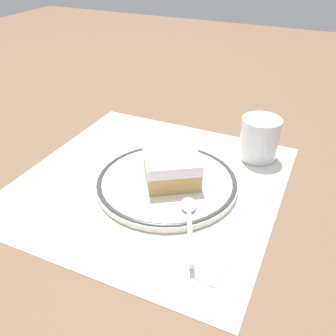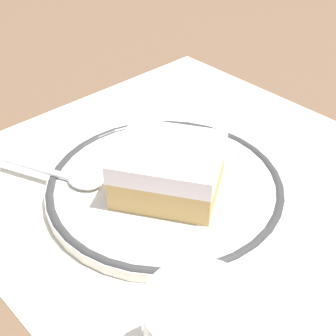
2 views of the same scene
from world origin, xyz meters
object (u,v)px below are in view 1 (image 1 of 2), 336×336
cake_slice (171,165)px  cup (259,141)px  plate (168,181)px  spoon (189,217)px  napkin (60,185)px  sugar_packet (213,266)px

cake_slice → cup: (-0.10, -0.14, -0.00)m
plate → cake_slice: cake_slice is taller
plate → spoon: (-0.07, 0.08, 0.01)m
napkin → spoon: bearing=-179.9°
spoon → napkin: size_ratio=1.10×
cake_slice → spoon: bearing=128.0°
plate → cake_slice: (-0.00, -0.00, 0.03)m
napkin → sugar_packet: size_ratio=2.24×
napkin → cake_slice: bearing=-152.9°
napkin → sugar_packet: (-0.27, 0.06, 0.00)m
napkin → cup: bearing=-140.0°
cake_slice → sugar_packet: bearing=130.1°
plate → cake_slice: size_ratio=1.83×
cup → plate: bearing=53.0°
plate → cake_slice: 0.03m
spoon → cup: cup is taller
cake_slice → spoon: cake_slice is taller
sugar_packet → spoon: bearing=-47.4°
plate → sugar_packet: 0.18m
cup → sugar_packet: bearing=92.5°
cake_slice → napkin: bearing=27.1°
cake_slice → napkin: 0.18m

